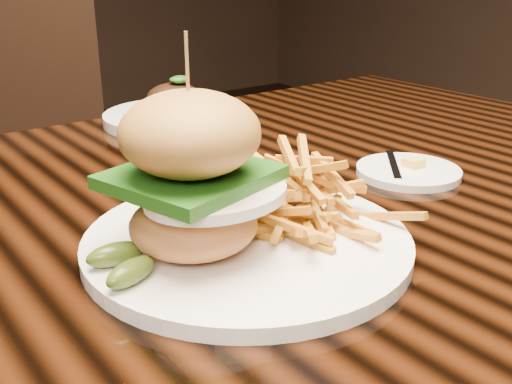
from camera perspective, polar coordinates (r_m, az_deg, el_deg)
dining_table at (r=0.72m, az=-6.90°, el=-7.40°), size 1.60×0.90×0.75m
burger_plate at (r=0.56m, az=-1.40°, el=-0.55°), size 0.32×0.32×0.21m
side_saucer at (r=0.81m, az=14.28°, el=1.94°), size 0.14×0.14×0.02m
ramekin at (r=0.66m, az=0.92°, el=-0.84°), size 0.09×0.09×0.03m
far_dish at (r=1.05m, az=-7.80°, el=7.42°), size 0.24×0.24×0.08m
chair_far at (r=1.55m, az=-22.28°, el=1.77°), size 0.60×0.60×0.95m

